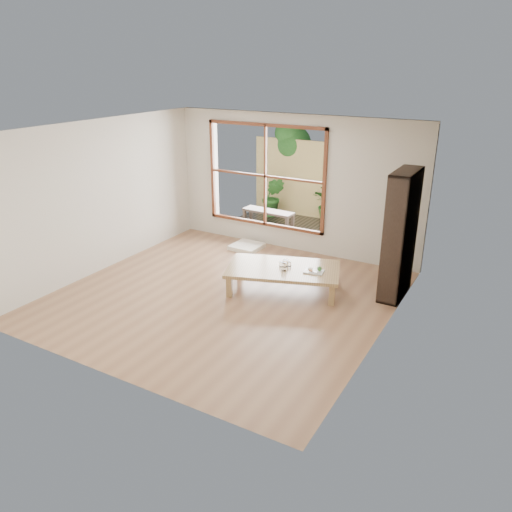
{
  "coord_description": "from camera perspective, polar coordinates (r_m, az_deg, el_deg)",
  "views": [
    {
      "loc": [
        3.97,
        -5.99,
        3.51
      ],
      "look_at": [
        0.27,
        0.52,
        0.55
      ],
      "focal_mm": 35.0,
      "sensor_mm": 36.0,
      "label": 1
    }
  ],
  "objects": [
    {
      "name": "garden_tree",
      "position": [
        12.2,
        3.86,
        12.63
      ],
      "size": [
        1.04,
        0.85,
        2.22
      ],
      "color": "#4C3D2D",
      "rests_on": "ground"
    },
    {
      "name": "food_tray",
      "position": [
        7.9,
        6.75,
        -1.69
      ],
      "size": [
        0.33,
        0.26,
        0.09
      ],
      "rotation": [
        0.0,
        0.0,
        0.17
      ],
      "color": "white",
      "rests_on": "low_table"
    },
    {
      "name": "floor_cushion",
      "position": [
        9.92,
        -1.06,
        1.1
      ],
      "size": [
        0.58,
        0.58,
        0.08
      ],
      "primitive_type": "cube",
      "rotation": [
        0.0,
        0.0,
        -0.04
      ],
      "color": "white",
      "rests_on": "ground"
    },
    {
      "name": "deck",
      "position": [
        11.15,
        3.85,
        3.17
      ],
      "size": [
        2.8,
        2.0,
        0.05
      ],
      "primitive_type": "cube",
      "color": "#362E27",
      "rests_on": "ground"
    },
    {
      "name": "bamboo_fence",
      "position": [
        11.79,
        6.12,
        8.65
      ],
      "size": [
        2.8,
        0.06,
        1.8
      ],
      "primitive_type": "cube",
      "color": "tan",
      "rests_on": "ground"
    },
    {
      "name": "glass_tall",
      "position": [
        7.9,
        3.21,
        -1.24
      ],
      "size": [
        0.07,
        0.07,
        0.13
      ],
      "primitive_type": "cylinder",
      "color": "silver",
      "rests_on": "low_table"
    },
    {
      "name": "ground",
      "position": [
        8.0,
        -3.52,
        -4.51
      ],
      "size": [
        5.0,
        5.0,
        0.0
      ],
      "primitive_type": "plane",
      "color": "#9E734F",
      "rests_on": "ground"
    },
    {
      "name": "garden_bench",
      "position": [
        11.1,
        1.42,
        4.93
      ],
      "size": [
        1.19,
        0.4,
        0.37
      ],
      "rotation": [
        0.0,
        0.0,
        -0.05
      ],
      "color": "#2F221A",
      "rests_on": "deck"
    },
    {
      "name": "glass_small",
      "position": [
        8.05,
        2.92,
        -0.94
      ],
      "size": [
        0.07,
        0.07,
        0.08
      ],
      "primitive_type": "cylinder",
      "color": "silver",
      "rests_on": "low_table"
    },
    {
      "name": "glass_short",
      "position": [
        8.07,
        3.82,
        -0.92
      ],
      "size": [
        0.06,
        0.06,
        0.08
      ],
      "primitive_type": "cylinder",
      "color": "silver",
      "rests_on": "low_table"
    },
    {
      "name": "low_table",
      "position": [
        8.05,
        3.15,
        -1.62
      ],
      "size": [
        2.01,
        1.53,
        0.39
      ],
      "rotation": [
        0.0,
        0.0,
        0.33
      ],
      "color": "#A58550",
      "rests_on": "ground"
    },
    {
      "name": "shrub_right",
      "position": [
        11.38,
        8.65,
        5.83
      ],
      "size": [
        1.02,
        0.97,
        0.9
      ],
      "primitive_type": "imported",
      "rotation": [
        0.0,
        0.0,
        -0.43
      ],
      "color": "#2B5D22",
      "rests_on": "deck"
    },
    {
      "name": "shrub_left",
      "position": [
        11.83,
        1.96,
        6.78
      ],
      "size": [
        0.61,
        0.54,
        0.94
      ],
      "primitive_type": "imported",
      "rotation": [
        0.0,
        0.0,
        0.28
      ],
      "color": "#2B5D22",
      "rests_on": "deck"
    },
    {
      "name": "bookshelf",
      "position": [
        7.96,
        16.14,
        2.32
      ],
      "size": [
        0.32,
        0.9,
        2.0
      ],
      "primitive_type": "cube",
      "color": "#2F221A",
      "rests_on": "ground"
    },
    {
      "name": "glass_mid",
      "position": [
        8.06,
        3.42,
        -0.82
      ],
      "size": [
        0.08,
        0.08,
        0.11
      ],
      "primitive_type": "cylinder",
      "color": "silver",
      "rests_on": "low_table"
    }
  ]
}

